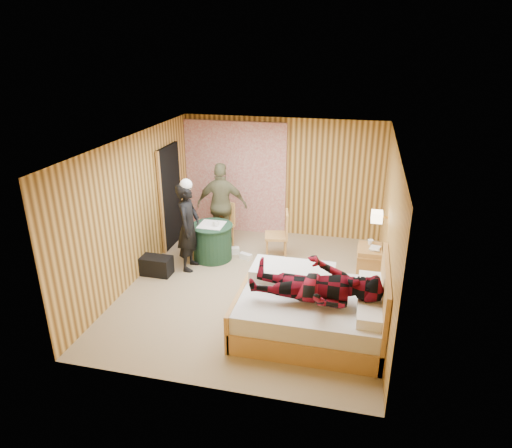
% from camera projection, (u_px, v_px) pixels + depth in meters
% --- Properties ---
extents(floor, '(4.20, 5.00, 0.01)m').
position_uv_depth(floor, '(254.00, 287.00, 7.81)').
color(floor, tan).
rests_on(floor, ground).
extents(ceiling, '(4.20, 5.00, 0.01)m').
position_uv_depth(ceiling, '(254.00, 142.00, 6.88)').
color(ceiling, white).
rests_on(ceiling, wall_back).
extents(wall_back, '(4.20, 0.02, 2.50)m').
position_uv_depth(wall_back, '(282.00, 177.00, 9.60)').
color(wall_back, '#E8B859').
rests_on(wall_back, floor).
extents(wall_left, '(0.02, 5.00, 2.50)m').
position_uv_depth(wall_left, '(135.00, 209.00, 7.79)').
color(wall_left, '#E8B859').
rests_on(wall_left, floor).
extents(wall_right, '(0.02, 5.00, 2.50)m').
position_uv_depth(wall_right, '(389.00, 231.00, 6.90)').
color(wall_right, '#E8B859').
rests_on(wall_right, floor).
extents(curtain, '(2.20, 0.08, 2.40)m').
position_uv_depth(curtain, '(235.00, 178.00, 9.77)').
color(curtain, silver).
rests_on(curtain, floor).
extents(doorway, '(0.06, 0.90, 2.05)m').
position_uv_depth(doorway, '(171.00, 197.00, 9.13)').
color(doorway, black).
rests_on(doorway, floor).
extents(wall_lamp, '(0.26, 0.24, 0.16)m').
position_uv_depth(wall_lamp, '(377.00, 217.00, 7.32)').
color(wall_lamp, gold).
rests_on(wall_lamp, wall_right).
extents(bed, '(2.11, 1.66, 1.14)m').
position_uv_depth(bed, '(314.00, 310.00, 6.55)').
color(bed, '#DEA75B').
rests_on(bed, floor).
extents(nightstand, '(0.43, 0.58, 0.56)m').
position_uv_depth(nightstand, '(369.00, 261.00, 8.08)').
color(nightstand, '#DEA75B').
rests_on(nightstand, floor).
extents(round_table, '(0.80, 0.80, 0.71)m').
position_uv_depth(round_table, '(212.00, 241.00, 8.73)').
color(round_table, '#1D3F2C').
rests_on(round_table, floor).
extents(chair_far, '(0.54, 0.54, 0.93)m').
position_uv_depth(chair_far, '(223.00, 221.00, 9.22)').
color(chair_far, '#DEA75B').
rests_on(chair_far, floor).
extents(chair_near, '(0.51, 0.51, 0.95)m').
position_uv_depth(chair_near, '(281.00, 232.00, 8.67)').
color(chair_near, '#DEA75B').
rests_on(chair_near, floor).
extents(duffel_bag, '(0.60, 0.33, 0.34)m').
position_uv_depth(duffel_bag, '(155.00, 266.00, 8.20)').
color(duffel_bag, black).
rests_on(duffel_bag, floor).
extents(sneaker_left, '(0.27, 0.19, 0.11)m').
position_uv_depth(sneaker_left, '(246.00, 256.00, 8.80)').
color(sneaker_left, white).
rests_on(sneaker_left, floor).
extents(sneaker_right, '(0.31, 0.22, 0.13)m').
position_uv_depth(sneaker_right, '(232.00, 251.00, 9.02)').
color(sneaker_right, white).
rests_on(sneaker_right, floor).
extents(woman_standing, '(0.41, 0.61, 1.63)m').
position_uv_depth(woman_standing, '(188.00, 227.00, 8.19)').
color(woman_standing, black).
rests_on(woman_standing, floor).
extents(man_at_table, '(1.05, 0.52, 1.72)m').
position_uv_depth(man_at_table, '(222.00, 205.00, 9.14)').
color(man_at_table, '#666444').
rests_on(man_at_table, floor).
extents(man_on_bed, '(0.86, 0.67, 1.77)m').
position_uv_depth(man_on_bed, '(317.00, 276.00, 6.09)').
color(man_on_bed, maroon).
rests_on(man_on_bed, bed).
extents(book_lower, '(0.18, 0.23, 0.02)m').
position_uv_depth(book_lower, '(370.00, 248.00, 7.93)').
color(book_lower, white).
rests_on(book_lower, nightstand).
extents(book_upper, '(0.22, 0.26, 0.02)m').
position_uv_depth(book_upper, '(370.00, 247.00, 7.93)').
color(book_upper, white).
rests_on(book_upper, nightstand).
extents(cup_nightstand, '(0.10, 0.10, 0.09)m').
position_uv_depth(cup_nightstand, '(370.00, 242.00, 8.08)').
color(cup_nightstand, white).
rests_on(cup_nightstand, nightstand).
extents(cup_table, '(0.14, 0.14, 0.10)m').
position_uv_depth(cup_table, '(216.00, 224.00, 8.51)').
color(cup_table, white).
rests_on(cup_table, round_table).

